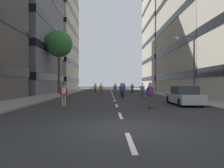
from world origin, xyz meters
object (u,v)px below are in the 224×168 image
Objects in this scene: skater_8 at (65,91)px; skater_13 at (101,89)px; skater_9 at (122,87)px; skater_12 at (123,90)px; skater_10 at (132,88)px; skater_4 at (124,88)px; skater_6 at (150,94)px; parked_car_near at (184,96)px; skater_11 at (95,87)px; skater_0 at (142,89)px; skater_7 at (121,89)px; street_tree_near at (59,44)px; skater_3 at (115,88)px; skater_5 at (124,87)px; skater_2 at (64,93)px; skater_1 at (150,90)px; streetlamp_right at (191,60)px.

skater_8 is 8.36m from skater_13.
skater_12 is (-1.19, -18.10, 0.00)m from skater_9.
skater_8 and skater_10 have the same top height.
skater_4 is 1.00× the size of skater_6.
parked_car_near is 2.47× the size of skater_11.
skater_0 is 3.65m from skater_7.
skater_0 is at bearing -85.07° from skater_9.
skater_4 is 2.87m from skater_10.
street_tree_near reaches higher than parked_car_near.
skater_13 is at bearing -129.23° from skater_10.
skater_3 is at bearing 93.00° from skater_12.
skater_5 is 1.00× the size of skater_7.
skater_6 is at bearing -93.16° from skater_10.
skater_0 is at bearing 54.33° from skater_2.
skater_10 is (2.34, 6.97, 0.00)m from skater_7.
skater_3 is 8.31m from skater_9.
skater_5 is (-2.60, 28.10, 0.29)m from parked_car_near.
skater_3 is 4.58m from skater_4.
skater_1 is at bearing 101.93° from parked_car_near.
skater_0 is 12.34m from skater_4.
skater_3 is at bearing 109.18° from skater_1.
streetlamp_right is (2.34, 4.43, 3.44)m from parked_car_near.
skater_7 is (-4.36, 11.55, 0.32)m from parked_car_near.
skater_13 is (3.38, 7.64, 0.00)m from skater_8.
skater_8 is at bearing -131.60° from skater_7.
skater_9 and skater_10 have the same top height.
skater_0 is 1.00× the size of skater_11.
skater_6 is at bearing -146.27° from parked_car_near.
skater_3 and skater_12 have the same top height.
parked_car_near is 2.47× the size of skater_8.
skater_9 is 13.37m from skater_13.
skater_1 is at bearing -5.85° from skater_12.
streetlamp_right is 5.37m from skater_1.
skater_7 is (0.62, -5.38, 0.00)m from skater_3.
skater_2 is 1.00× the size of skater_4.
skater_1 and skater_12 have the same top height.
skater_9 is at bearing 78.14° from skater_3.
skater_7 is at bearing 132.82° from skater_0.
skater_6 is at bearing -96.65° from skater_0.
skater_10 is at bearing -79.13° from skater_9.
skater_0 is 1.00× the size of skater_6.
skater_9 is at bearing 77.15° from skater_2.
street_tree_near is 12.85m from skater_7.
skater_5 is at bearing 84.99° from skater_12.
skater_9 is (-1.40, 16.19, 0.00)m from skater_0.
skater_8 is at bearing -158.77° from skater_12.
skater_12 is at bearing 122.60° from parked_car_near.
street_tree_near reaches higher than skater_1.
skater_10 is at bearing 10.25° from street_tree_near.
skater_1 and skater_5 have the same top height.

